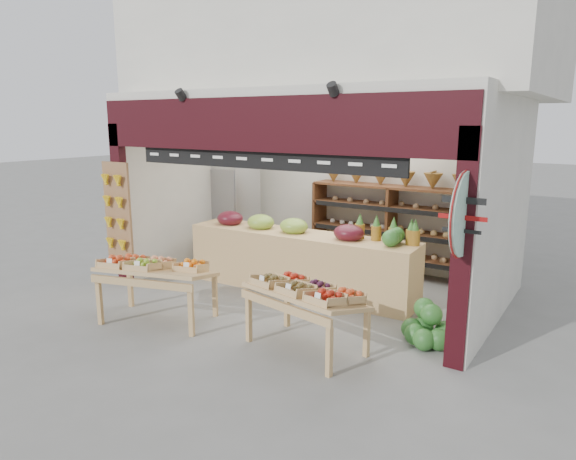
% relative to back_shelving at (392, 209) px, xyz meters
% --- Properties ---
extents(ground, '(60.00, 60.00, 0.00)m').
position_rel_back_shelving_xyz_m(ground, '(-0.74, -1.96, -1.18)').
color(ground, slate).
rests_on(ground, ground).
extents(shop_structure, '(6.36, 5.12, 5.40)m').
position_rel_back_shelving_xyz_m(shop_structure, '(-0.74, -0.34, 2.75)').
color(shop_structure, beige).
rests_on(shop_structure, ground).
extents(banana_board, '(0.60, 0.15, 1.80)m').
position_rel_back_shelving_xyz_m(banana_board, '(-3.47, -3.13, -0.06)').
color(banana_board, '#8B5F3F').
rests_on(banana_board, ground).
extents(gift_sign, '(0.04, 0.93, 0.92)m').
position_rel_back_shelving_xyz_m(gift_sign, '(2.01, -3.10, 0.57)').
color(gift_sign, silver).
rests_on(gift_sign, ground).
extents(back_shelving, '(2.98, 0.49, 1.84)m').
position_rel_back_shelving_xyz_m(back_shelving, '(0.00, 0.00, 0.00)').
color(back_shelving, brown).
rests_on(back_shelving, ground).
extents(refrigerator, '(0.77, 0.77, 1.88)m').
position_rel_back_shelving_xyz_m(refrigerator, '(-3.14, -0.50, -0.23)').
color(refrigerator, silver).
rests_on(refrigerator, ground).
extents(cardboard_stack, '(1.04, 0.77, 0.71)m').
position_rel_back_shelving_xyz_m(cardboard_stack, '(-2.87, -1.13, -0.92)').
color(cardboard_stack, beige).
rests_on(cardboard_stack, ground).
extents(mid_counter, '(3.84, 0.87, 1.18)m').
position_rel_back_shelving_xyz_m(mid_counter, '(-0.84, -1.73, -0.65)').
color(mid_counter, tan).
rests_on(mid_counter, ground).
extents(display_table_left, '(1.65, 1.21, 0.96)m').
position_rel_back_shelving_xyz_m(display_table_left, '(-1.89, -3.86, -0.44)').
color(display_table_left, tan).
rests_on(display_table_left, ground).
extents(display_table_right, '(1.54, 1.05, 0.92)m').
position_rel_back_shelving_xyz_m(display_table_right, '(0.37, -3.52, -0.46)').
color(display_table_right, tan).
rests_on(display_table_right, ground).
extents(watermelon_pile, '(0.65, 0.67, 0.51)m').
position_rel_back_shelving_xyz_m(watermelon_pile, '(1.53, -2.56, -0.98)').
color(watermelon_pile, '#1C4C19').
rests_on(watermelon_pile, ground).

